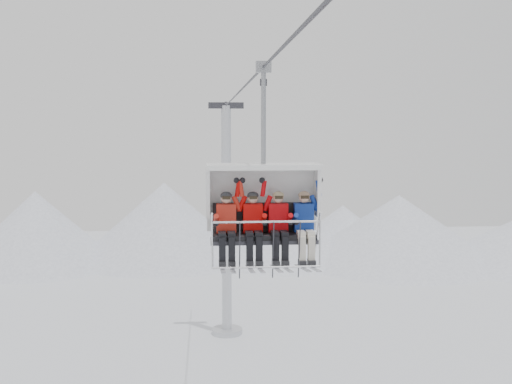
{
  "coord_description": "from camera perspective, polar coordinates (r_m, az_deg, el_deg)",
  "views": [
    {
      "loc": [
        -1.14,
        -14.62,
        12.15
      ],
      "look_at": [
        0.0,
        0.0,
        10.63
      ],
      "focal_mm": 45.0,
      "sensor_mm": 36.0,
      "label": 1
    }
  ],
  "objects": [
    {
      "name": "skier_center_left",
      "position": [
        12.72,
        -0.25,
        -2.95
      ],
      "size": [
        0.39,
        1.69,
        1.56
      ],
      "color": "#C30705",
      "rests_on": "chairlift_carrier"
    },
    {
      "name": "skier_far_left",
      "position": [
        12.69,
        -2.65,
        -2.98
      ],
      "size": [
        0.39,
        1.69,
        1.56
      ],
      "color": "red",
      "rests_on": "chairlift_carrier"
    },
    {
      "name": "ridgeline",
      "position": [
        57.43,
        -4.83,
        -3.45
      ],
      "size": [
        72.0,
        21.0,
        7.0
      ],
      "color": "white",
      "rests_on": "ground"
    },
    {
      "name": "chairlift_carrier",
      "position": [
        12.97,
        0.61,
        -0.71
      ],
      "size": [
        2.27,
        1.17,
        3.98
      ],
      "color": "black",
      "rests_on": "haul_cable"
    },
    {
      "name": "lift_tower_right",
      "position": [
        37.19,
        -2.63,
        -3.97
      ],
      "size": [
        2.0,
        1.8,
        13.48
      ],
      "color": "#B7BABF",
      "rests_on": "ground"
    },
    {
      "name": "skier_center_right",
      "position": [
        12.77,
        2.03,
        -2.92
      ],
      "size": [
        0.39,
        1.69,
        1.56
      ],
      "color": "#C3070B",
      "rests_on": "chairlift_carrier"
    },
    {
      "name": "haul_cable",
      "position": [
        14.71,
        0.0,
        10.39
      ],
      "size": [
        0.06,
        50.0,
        0.06
      ],
      "primitive_type": "cylinder",
      "rotation": [
        1.57,
        0.0,
        0.0
      ],
      "color": "#313136",
      "rests_on": "lift_tower_left"
    },
    {
      "name": "skier_far_right",
      "position": [
        12.83,
        4.33,
        -2.89
      ],
      "size": [
        0.39,
        1.69,
        1.56
      ],
      "color": "navy",
      "rests_on": "chairlift_carrier"
    }
  ]
}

